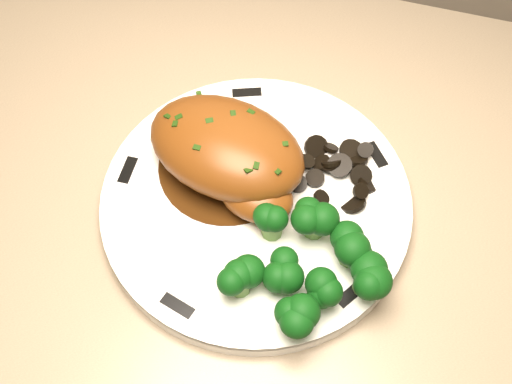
# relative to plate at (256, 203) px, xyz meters

# --- Properties ---
(plate) EXTENTS (0.31, 0.31, 0.02)m
(plate) POSITION_rel_plate_xyz_m (0.00, 0.00, 0.00)
(plate) COLOR white
(plate) RESTS_ON counter
(rim_accent_0) EXTENTS (0.03, 0.03, 0.00)m
(rim_accent_0) POSITION_rel_plate_xyz_m (0.10, 0.08, 0.01)
(rim_accent_0) COLOR black
(rim_accent_0) RESTS_ON plate
(rim_accent_1) EXTENTS (0.03, 0.02, 0.00)m
(rim_accent_1) POSITION_rel_plate_xyz_m (-0.05, 0.12, 0.01)
(rim_accent_1) COLOR black
(rim_accent_1) RESTS_ON plate
(rim_accent_2) EXTENTS (0.01, 0.03, 0.00)m
(rim_accent_2) POSITION_rel_plate_xyz_m (-0.13, -0.01, 0.01)
(rim_accent_2) COLOR black
(rim_accent_2) RESTS_ON plate
(rim_accent_3) EXTENTS (0.03, 0.02, 0.00)m
(rim_accent_3) POSITION_rel_plate_xyz_m (-0.04, -0.13, 0.01)
(rim_accent_3) COLOR black
(rim_accent_3) RESTS_ON plate
(rim_accent_4) EXTENTS (0.03, 0.03, 0.00)m
(rim_accent_4) POSITION_rel_plate_xyz_m (0.11, -0.07, 0.01)
(rim_accent_4) COLOR black
(rim_accent_4) RESTS_ON plate
(gravy_pool) EXTENTS (0.14, 0.14, 0.00)m
(gravy_pool) POSITION_rel_plate_xyz_m (-0.04, 0.03, 0.01)
(gravy_pool) COLOR #391E0A
(gravy_pool) RESTS_ON plate
(chicken_breast) EXTENTS (0.18, 0.14, 0.06)m
(chicken_breast) POSITION_rel_plate_xyz_m (-0.03, 0.02, 0.04)
(chicken_breast) COLOR brown
(chicken_breast) RESTS_ON plate
(mushroom_pile) EXTENTS (0.10, 0.07, 0.03)m
(mushroom_pile) POSITION_rel_plate_xyz_m (0.05, 0.04, 0.02)
(mushroom_pile) COLOR black
(mushroom_pile) RESTS_ON plate
(broccoli_florets) EXTENTS (0.14, 0.12, 0.05)m
(broccoli_florets) POSITION_rel_plate_xyz_m (0.06, -0.07, 0.04)
(broccoli_florets) COLOR #568036
(broccoli_florets) RESTS_ON plate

